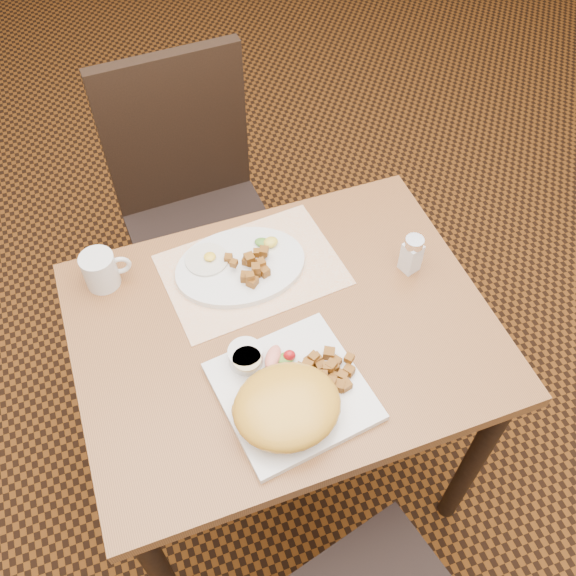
% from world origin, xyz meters
% --- Properties ---
extents(ground, '(8.00, 8.00, 0.00)m').
position_xyz_m(ground, '(0.00, 0.00, 0.00)').
color(ground, black).
rests_on(ground, ground).
extents(table, '(0.90, 0.70, 0.75)m').
position_xyz_m(table, '(0.00, 0.00, 0.64)').
color(table, brown).
rests_on(table, ground).
extents(chair_far, '(0.44, 0.45, 0.97)m').
position_xyz_m(chair_far, '(-0.05, 0.65, 0.54)').
color(chair_far, black).
rests_on(chair_far, ground).
extents(placemat, '(0.42, 0.32, 0.00)m').
position_xyz_m(placemat, '(-0.02, 0.17, 0.75)').
color(placemat, white).
rests_on(placemat, table).
extents(plate_square, '(0.31, 0.31, 0.02)m').
position_xyz_m(plate_square, '(-0.04, -0.16, 0.76)').
color(plate_square, silver).
rests_on(plate_square, table).
extents(plate_oval, '(0.31, 0.23, 0.02)m').
position_xyz_m(plate_oval, '(-0.04, 0.19, 0.76)').
color(plate_oval, silver).
rests_on(plate_oval, placemat).
extents(hollandaise_mound, '(0.21, 0.19, 0.08)m').
position_xyz_m(hollandaise_mound, '(-0.07, -0.21, 0.80)').
color(hollandaise_mound, gold).
rests_on(hollandaise_mound, plate_square).
extents(ramekin, '(0.07, 0.08, 0.04)m').
position_xyz_m(ramekin, '(-0.11, -0.07, 0.79)').
color(ramekin, silver).
rests_on(ramekin, plate_square).
extents(garnish_sq, '(0.08, 0.07, 0.03)m').
position_xyz_m(garnish_sq, '(-0.04, -0.08, 0.78)').
color(garnish_sq, '#387223').
rests_on(garnish_sq, plate_square).
extents(fried_egg, '(0.10, 0.10, 0.02)m').
position_xyz_m(fried_egg, '(-0.11, 0.22, 0.77)').
color(fried_egg, white).
rests_on(fried_egg, plate_oval).
extents(garnish_ov, '(0.06, 0.05, 0.02)m').
position_xyz_m(garnish_ov, '(0.04, 0.22, 0.78)').
color(garnish_ov, '#387223').
rests_on(garnish_ov, plate_oval).
extents(salt_shaker, '(0.05, 0.05, 0.10)m').
position_xyz_m(salt_shaker, '(0.33, 0.05, 0.80)').
color(salt_shaker, white).
rests_on(salt_shaker, table).
extents(coffee_mug, '(0.11, 0.08, 0.09)m').
position_xyz_m(coffee_mug, '(-0.34, 0.26, 0.79)').
color(coffee_mug, silver).
rests_on(coffee_mug, table).
extents(home_fries_sq, '(0.13, 0.11, 0.04)m').
position_xyz_m(home_fries_sq, '(0.04, -0.15, 0.78)').
color(home_fries_sq, '#8D5316').
rests_on(home_fries_sq, plate_square).
extents(home_fries_ov, '(0.11, 0.11, 0.04)m').
position_xyz_m(home_fries_ov, '(-0.02, 0.16, 0.78)').
color(home_fries_ov, '#8D5316').
rests_on(home_fries_ov, plate_oval).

